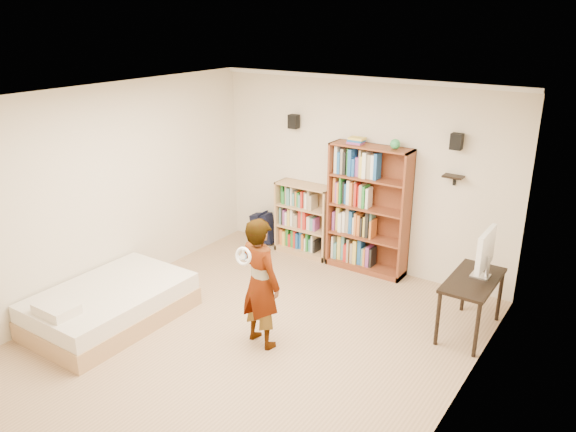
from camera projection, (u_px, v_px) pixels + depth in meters
name	position (u px, v px, depth m)	size (l,w,h in m)	color
ground	(254.00, 337.00, 6.41)	(4.50, 5.00, 0.01)	tan
room_shell	(251.00, 190.00, 5.81)	(4.52, 5.02, 2.71)	beige
crown_molding	(249.00, 101.00, 5.50)	(4.50, 5.00, 0.06)	white
speaker_left	(294.00, 121.00, 8.15)	(0.14, 0.12, 0.20)	black
speaker_right	(457.00, 141.00, 6.89)	(0.14, 0.12, 0.20)	black
wall_shelf	(453.00, 177.00, 7.05)	(0.25, 0.16, 0.03)	black
tall_bookshelf	(368.00, 210.00, 7.79)	(1.15, 0.33, 1.82)	brown
low_bookshelf	(304.00, 219.00, 8.47)	(0.88, 0.33, 1.10)	tan
computer_desk	(470.00, 306.00, 6.41)	(0.50, 1.00, 0.68)	black
imac	(483.00, 254.00, 6.25)	(0.11, 0.56, 0.56)	white
daybed	(110.00, 301.00, 6.65)	(1.20, 1.84, 0.54)	silver
person	(260.00, 283.00, 6.06)	(0.54, 0.36, 1.49)	black
wii_wheel	(243.00, 256.00, 5.70)	(0.20, 0.20, 0.03)	white
navy_bag	(263.00, 228.00, 8.97)	(0.37, 0.24, 0.50)	black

